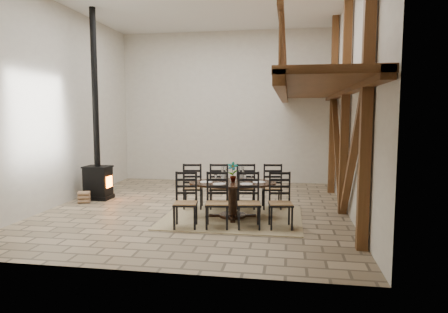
% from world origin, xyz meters
% --- Properties ---
extents(ground, '(8.00, 8.00, 0.00)m').
position_xyz_m(ground, '(0.00, 0.00, 0.00)').
color(ground, tan).
rests_on(ground, ground).
extents(room_shell, '(7.02, 8.02, 5.01)m').
position_xyz_m(room_shell, '(1.19, 0.00, 3.01)').
color(room_shell, beige).
rests_on(room_shell, ground).
extents(rug, '(3.00, 2.50, 0.02)m').
position_xyz_m(rug, '(0.95, -0.77, 0.01)').
color(rug, tan).
rests_on(rug, ground).
extents(dining_table, '(2.64, 2.44, 1.23)m').
position_xyz_m(dining_table, '(0.95, -0.77, 0.39)').
color(dining_table, black).
rests_on(dining_table, ground).
extents(wood_stove, '(0.71, 0.56, 5.00)m').
position_xyz_m(wood_stove, '(-2.89, 0.57, 1.12)').
color(wood_stove, black).
rests_on(wood_stove, ground).
extents(log_basket, '(0.46, 0.46, 0.38)m').
position_xyz_m(log_basket, '(-3.10, 0.77, 0.17)').
color(log_basket, brown).
rests_on(log_basket, ground).
extents(log_stack, '(0.34, 0.29, 0.30)m').
position_xyz_m(log_stack, '(-3.02, 0.04, 0.15)').
color(log_stack, tan).
rests_on(log_stack, ground).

